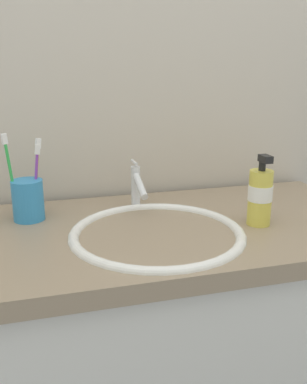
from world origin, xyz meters
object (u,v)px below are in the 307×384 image
object	(u,v)px
toothbrush_cup	(28,200)
toothbrush_yellow	(37,172)
soap_dispenser	(260,196)
faucet	(137,185)
toothbrush_green	(11,172)
toothbrush_purple	(36,176)

from	to	relation	value
toothbrush_cup	toothbrush_yellow	world-z (taller)	toothbrush_yellow
soap_dispenser	faucet	bearing A→B (deg)	142.38
faucet	toothbrush_yellow	xyz separation A→B (m)	(-0.25, 0.00, 0.05)
soap_dispenser	toothbrush_yellow	bearing A→B (deg)	158.57
faucet	toothbrush_green	xyz separation A→B (m)	(-0.31, -0.01, 0.06)
toothbrush_green	toothbrush_cup	bearing A→B (deg)	1.11
faucet	toothbrush_cup	world-z (taller)	faucet
toothbrush_cup	faucet	bearing A→B (deg)	2.88
toothbrush_yellow	soap_dispenser	world-z (taller)	toothbrush_yellow
toothbrush_yellow	toothbrush_green	size ratio (longest dim) A/B	0.92
toothbrush_yellow	toothbrush_green	xyz separation A→B (m)	(-0.06, -0.02, 0.01)
faucet	toothbrush_green	size ratio (longest dim) A/B	0.66
toothbrush_purple	soap_dispenser	distance (m)	0.53
toothbrush_green	toothbrush_purple	xyz separation A→B (m)	(0.06, 0.01, -0.02)
toothbrush_green	toothbrush_purple	distance (m)	0.06
toothbrush_green	soap_dispenser	distance (m)	0.58
toothbrush_cup	toothbrush_green	world-z (taller)	toothbrush_green
faucet	toothbrush_purple	distance (m)	0.25
toothbrush_cup	toothbrush_yellow	distance (m)	0.07
toothbrush_cup	soap_dispenser	bearing A→B (deg)	-18.81
toothbrush_yellow	toothbrush_purple	distance (m)	0.01
soap_dispenser	toothbrush_purple	bearing A→B (deg)	159.72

